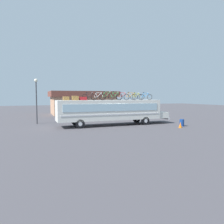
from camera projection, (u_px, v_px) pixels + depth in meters
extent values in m
plane|color=#423F44|center=(110.00, 125.00, 23.62)|extent=(120.00, 120.00, 0.00)
cube|color=silver|center=(110.00, 110.00, 23.49)|extent=(11.73, 2.44, 2.19)
cube|color=silver|center=(159.00, 115.00, 25.89)|extent=(1.33, 2.24, 0.71)
cube|color=#99B7C6|center=(114.00, 107.00, 22.32)|extent=(10.79, 0.04, 0.78)
cube|color=#99B7C6|center=(106.00, 106.00, 24.61)|extent=(10.79, 0.04, 0.78)
cube|color=silver|center=(114.00, 115.00, 22.37)|extent=(11.26, 0.03, 0.12)
cube|color=silver|center=(106.00, 113.00, 24.67)|extent=(11.26, 0.03, 0.12)
cube|color=silver|center=(164.00, 118.00, 26.18)|extent=(0.16, 2.32, 0.24)
cylinder|color=black|center=(145.00, 121.00, 24.01)|extent=(0.93, 0.28, 0.93)
cylinder|color=silver|center=(145.00, 121.00, 24.01)|extent=(0.42, 0.30, 0.42)
cylinder|color=black|center=(137.00, 119.00, 26.02)|extent=(0.93, 0.28, 0.93)
cylinder|color=silver|center=(137.00, 119.00, 26.02)|extent=(0.42, 0.30, 0.42)
cylinder|color=black|center=(80.00, 124.00, 21.28)|extent=(0.93, 0.28, 0.93)
cylinder|color=silver|center=(80.00, 124.00, 21.28)|extent=(0.42, 0.30, 0.42)
cylinder|color=black|center=(76.00, 122.00, 23.28)|extent=(0.93, 0.28, 0.93)
cylinder|color=silver|center=(76.00, 122.00, 23.28)|extent=(0.42, 0.30, 0.42)
cube|color=olive|center=(66.00, 98.00, 21.97)|extent=(0.62, 0.45, 0.40)
cube|color=olive|center=(75.00, 98.00, 22.23)|extent=(0.67, 0.44, 0.47)
cube|color=maroon|center=(83.00, 99.00, 22.57)|extent=(0.75, 0.48, 0.36)
torus|color=black|center=(85.00, 97.00, 22.52)|extent=(0.67, 0.04, 0.67)
torus|color=black|center=(94.00, 97.00, 22.89)|extent=(0.67, 0.04, 0.67)
cylinder|color=black|center=(87.00, 95.00, 22.61)|extent=(0.20, 0.04, 0.48)
cylinder|color=black|center=(90.00, 95.00, 22.72)|extent=(0.47, 0.04, 0.46)
cylinder|color=black|center=(89.00, 93.00, 22.68)|extent=(0.61, 0.04, 0.07)
cylinder|color=black|center=(86.00, 97.00, 22.59)|extent=(0.39, 0.03, 0.05)
cylinder|color=black|center=(86.00, 95.00, 22.54)|extent=(0.25, 0.03, 0.50)
cylinder|color=black|center=(93.00, 95.00, 22.84)|extent=(0.21, 0.03, 0.46)
cylinder|color=silver|center=(92.00, 93.00, 22.78)|extent=(0.03, 0.44, 0.03)
ellipsoid|color=black|center=(87.00, 92.00, 22.56)|extent=(0.20, 0.08, 0.06)
torus|color=black|center=(94.00, 97.00, 22.54)|extent=(0.66, 0.04, 0.66)
torus|color=black|center=(103.00, 97.00, 22.91)|extent=(0.66, 0.04, 0.66)
cylinder|color=white|center=(97.00, 95.00, 22.63)|extent=(0.20, 0.04, 0.47)
cylinder|color=white|center=(99.00, 95.00, 22.74)|extent=(0.47, 0.04, 0.46)
cylinder|color=white|center=(99.00, 93.00, 22.70)|extent=(0.61, 0.04, 0.07)
cylinder|color=white|center=(96.00, 97.00, 22.61)|extent=(0.39, 0.03, 0.05)
cylinder|color=white|center=(95.00, 95.00, 22.56)|extent=(0.25, 0.03, 0.49)
cylinder|color=white|center=(102.00, 95.00, 22.86)|extent=(0.21, 0.03, 0.46)
cylinder|color=silver|center=(101.00, 93.00, 22.80)|extent=(0.03, 0.44, 0.03)
ellipsoid|color=black|center=(96.00, 92.00, 22.58)|extent=(0.20, 0.08, 0.06)
torus|color=black|center=(102.00, 97.00, 23.07)|extent=(0.74, 0.04, 0.74)
torus|color=black|center=(111.00, 97.00, 23.46)|extent=(0.74, 0.04, 0.74)
cylinder|color=green|center=(105.00, 94.00, 23.17)|extent=(0.21, 0.04, 0.53)
cylinder|color=green|center=(108.00, 94.00, 23.29)|extent=(0.50, 0.04, 0.51)
cylinder|color=green|center=(107.00, 92.00, 23.24)|extent=(0.65, 0.04, 0.07)
cylinder|color=green|center=(104.00, 97.00, 23.15)|extent=(0.41, 0.03, 0.05)
cylinder|color=green|center=(103.00, 94.00, 23.10)|extent=(0.26, 0.03, 0.55)
cylinder|color=green|center=(111.00, 95.00, 23.41)|extent=(0.22, 0.03, 0.52)
cylinder|color=silver|center=(110.00, 92.00, 23.35)|extent=(0.03, 0.44, 0.03)
ellipsoid|color=black|center=(104.00, 92.00, 23.12)|extent=(0.20, 0.08, 0.06)
torus|color=black|center=(111.00, 97.00, 23.24)|extent=(0.73, 0.04, 0.73)
torus|color=black|center=(119.00, 97.00, 23.60)|extent=(0.73, 0.04, 0.73)
cylinder|color=green|center=(114.00, 94.00, 23.33)|extent=(0.19, 0.04, 0.53)
cylinder|color=green|center=(116.00, 94.00, 23.44)|extent=(0.46, 0.04, 0.50)
cylinder|color=green|center=(116.00, 92.00, 23.39)|extent=(0.60, 0.04, 0.07)
cylinder|color=green|center=(113.00, 97.00, 23.31)|extent=(0.38, 0.03, 0.05)
cylinder|color=green|center=(112.00, 94.00, 23.26)|extent=(0.24, 0.03, 0.55)
cylinder|color=green|center=(119.00, 95.00, 23.55)|extent=(0.21, 0.03, 0.51)
cylinder|color=silver|center=(118.00, 92.00, 23.49)|extent=(0.03, 0.44, 0.03)
ellipsoid|color=black|center=(113.00, 92.00, 23.28)|extent=(0.20, 0.08, 0.06)
torus|color=black|center=(119.00, 97.00, 23.77)|extent=(0.70, 0.04, 0.70)
torus|color=black|center=(126.00, 97.00, 24.12)|extent=(0.70, 0.04, 0.70)
cylinder|color=red|center=(121.00, 95.00, 23.85)|extent=(0.19, 0.04, 0.50)
cylinder|color=red|center=(123.00, 95.00, 23.96)|extent=(0.46, 0.04, 0.48)
cylinder|color=red|center=(123.00, 93.00, 23.91)|extent=(0.59, 0.04, 0.07)
cylinder|color=red|center=(120.00, 97.00, 23.83)|extent=(0.37, 0.03, 0.05)
cylinder|color=red|center=(120.00, 95.00, 23.79)|extent=(0.24, 0.03, 0.52)
cylinder|color=red|center=(126.00, 95.00, 24.07)|extent=(0.21, 0.03, 0.49)
cylinder|color=silver|center=(125.00, 92.00, 24.02)|extent=(0.03, 0.44, 0.03)
ellipsoid|color=black|center=(120.00, 92.00, 23.80)|extent=(0.20, 0.08, 0.06)
torus|color=black|center=(127.00, 97.00, 24.02)|extent=(0.70, 0.04, 0.70)
torus|color=black|center=(135.00, 97.00, 24.40)|extent=(0.70, 0.04, 0.70)
cylinder|color=orange|center=(129.00, 95.00, 24.11)|extent=(0.20, 0.04, 0.50)
cylinder|color=orange|center=(132.00, 95.00, 24.23)|extent=(0.49, 0.04, 0.48)
cylinder|color=orange|center=(131.00, 93.00, 24.18)|extent=(0.64, 0.04, 0.07)
cylinder|color=orange|center=(128.00, 97.00, 24.09)|extent=(0.41, 0.03, 0.05)
cylinder|color=orange|center=(128.00, 95.00, 24.04)|extent=(0.26, 0.03, 0.52)
cylinder|color=orange|center=(134.00, 95.00, 24.35)|extent=(0.22, 0.03, 0.49)
cylinder|color=silver|center=(133.00, 92.00, 24.29)|extent=(0.03, 0.44, 0.03)
ellipsoid|color=black|center=(128.00, 92.00, 24.06)|extent=(0.20, 0.08, 0.06)
torus|color=black|center=(133.00, 97.00, 24.84)|extent=(0.67, 0.04, 0.67)
torus|color=black|center=(140.00, 97.00, 25.19)|extent=(0.67, 0.04, 0.67)
cylinder|color=#B2B20C|center=(135.00, 95.00, 24.93)|extent=(0.19, 0.04, 0.48)
cylinder|color=#B2B20C|center=(137.00, 95.00, 25.03)|extent=(0.46, 0.04, 0.46)
cylinder|color=#B2B20C|center=(137.00, 93.00, 24.99)|extent=(0.59, 0.04, 0.07)
cylinder|color=#B2B20C|center=(134.00, 97.00, 24.91)|extent=(0.38, 0.03, 0.05)
cylinder|color=#B2B20C|center=(134.00, 95.00, 24.86)|extent=(0.24, 0.03, 0.50)
cylinder|color=#B2B20C|center=(139.00, 95.00, 25.14)|extent=(0.21, 0.03, 0.47)
cylinder|color=silver|center=(139.00, 93.00, 25.09)|extent=(0.03, 0.44, 0.03)
ellipsoid|color=black|center=(134.00, 93.00, 24.88)|extent=(0.20, 0.08, 0.06)
torus|color=black|center=(142.00, 97.00, 24.77)|extent=(0.68, 0.04, 0.68)
torus|color=black|center=(150.00, 97.00, 25.16)|extent=(0.68, 0.04, 0.68)
cylinder|color=#197FDB|center=(144.00, 95.00, 24.87)|extent=(0.21, 0.04, 0.48)
cylinder|color=#197FDB|center=(147.00, 95.00, 24.99)|extent=(0.50, 0.04, 0.47)
cylinder|color=#197FDB|center=(146.00, 93.00, 24.94)|extent=(0.65, 0.04, 0.07)
cylinder|color=#197FDB|center=(143.00, 97.00, 24.85)|extent=(0.41, 0.03, 0.05)
cylinder|color=#197FDB|center=(143.00, 95.00, 24.80)|extent=(0.26, 0.03, 0.50)
cylinder|color=#197FDB|center=(149.00, 95.00, 25.11)|extent=(0.23, 0.03, 0.47)
cylinder|color=silver|center=(148.00, 93.00, 25.06)|extent=(0.03, 0.44, 0.03)
ellipsoid|color=black|center=(144.00, 93.00, 24.82)|extent=(0.20, 0.08, 0.06)
cube|color=tan|center=(82.00, 105.00, 39.20)|extent=(11.03, 7.40, 3.24)
cube|color=brown|center=(82.00, 94.00, 39.05)|extent=(11.91, 7.99, 0.98)
cube|color=red|center=(87.00, 102.00, 35.62)|extent=(6.62, 0.16, 0.70)
cylinder|color=navy|center=(182.00, 123.00, 22.89)|extent=(0.49, 0.49, 0.76)
cone|color=orange|center=(180.00, 125.00, 21.69)|extent=(0.33, 0.33, 0.59)
cylinder|color=#38383D|center=(37.00, 103.00, 24.79)|extent=(0.14, 0.14, 5.04)
sphere|color=#F2EDCC|center=(36.00, 80.00, 24.60)|extent=(0.40, 0.40, 0.40)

